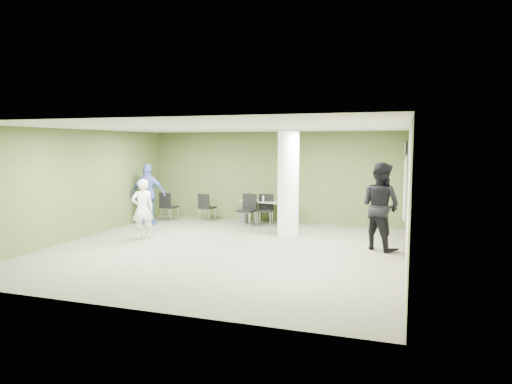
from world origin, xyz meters
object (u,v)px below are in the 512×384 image
(woman_white, at_px, (143,209))
(chair_back_left, at_px, (168,204))
(folding_table, at_px, (265,202))
(man_blue, at_px, (148,194))
(man_black, at_px, (380,206))

(woman_white, bearing_deg, chair_back_left, -118.91)
(folding_table, xyz_separation_m, man_blue, (-3.28, -1.24, 0.26))
(chair_back_left, xyz_separation_m, woman_white, (0.68, -2.51, 0.24))
(folding_table, relative_size, woman_white, 1.03)
(chair_back_left, xyz_separation_m, man_black, (6.56, -1.90, 0.48))
(folding_table, relative_size, man_blue, 0.86)
(folding_table, distance_m, man_blue, 3.52)
(man_black, height_order, man_blue, man_black)
(man_black, bearing_deg, man_blue, 24.33)
(woman_white, xyz_separation_m, man_blue, (-0.92, 1.78, 0.15))
(woman_white, bearing_deg, folding_table, -171.98)
(man_black, bearing_deg, woman_white, 40.04)
(man_black, bearing_deg, folding_table, -0.37)
(folding_table, xyz_separation_m, man_black, (3.52, -2.42, 0.35))
(folding_table, bearing_deg, woman_white, -117.37)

